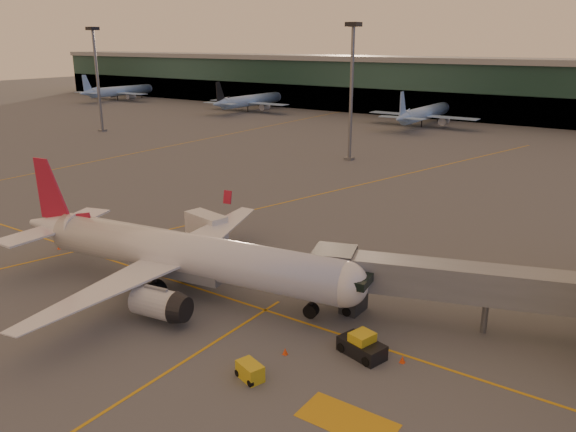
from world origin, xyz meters
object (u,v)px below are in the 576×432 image
Objects in this scene: catering_truck at (207,229)px; pushback_tug at (362,346)px; main_airplane at (178,254)px; gpu_cart at (250,371)px.

catering_truck is 26.91m from pushback_tug.
gpu_cart is at bearing -36.99° from main_airplane.
pushback_tug is at bearing -10.35° from main_airplane.
pushback_tug is (19.14, -0.47, -2.89)m from main_airplane.
pushback_tug is at bearing -12.09° from catering_truck.
main_airplane is 6.77× the size of catering_truck.
gpu_cart is (14.22, -7.58, -3.05)m from main_airplane.
catering_truck reaches higher than pushback_tug.
main_airplane is 9.47× the size of pushback_tug.
pushback_tug is (4.92, 7.11, 0.16)m from gpu_cart.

